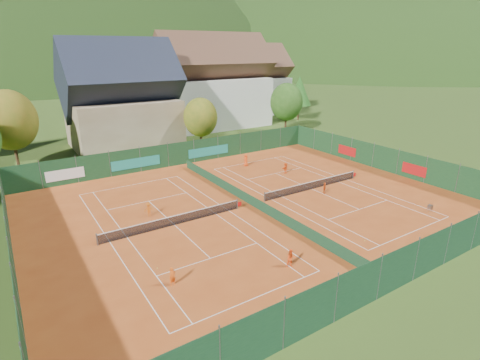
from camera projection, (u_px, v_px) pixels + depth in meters
name	position (u px, v px, depth m)	size (l,w,h in m)	color
ground	(251.00, 205.00, 36.27)	(600.00, 600.00, 0.00)	#2F4A17
clay_pad	(251.00, 205.00, 36.26)	(40.00, 32.00, 0.01)	#AB4619
court_markings_left	(175.00, 225.00, 32.16)	(11.03, 23.83, 0.00)	white
court_markings_right	(312.00, 189.00, 40.36)	(11.03, 23.83, 0.00)	white
tennis_net_left	(176.00, 220.00, 32.07)	(13.30, 0.10, 1.02)	#59595B
tennis_net_right	(314.00, 185.00, 40.27)	(13.30, 0.10, 1.02)	#59595B
court_divider	(251.00, 200.00, 36.09)	(0.03, 28.80, 1.00)	#143821
fence_north	(178.00, 154.00, 48.19)	(40.00, 0.10, 3.00)	#14391D
fence_south	(398.00, 269.00, 23.10)	(40.00, 0.04, 3.00)	#13361F
fence_west	(10.00, 248.00, 25.51)	(0.04, 32.00, 3.00)	#13341B
fence_east	(385.00, 159.00, 46.06)	(0.09, 32.00, 3.00)	#153B1D
chalet	(122.00, 103.00, 56.24)	(16.20, 12.00, 16.00)	tan
hotel_block_a	(213.00, 87.00, 70.47)	(21.60, 11.00, 17.25)	silver
hotel_block_b	(250.00, 84.00, 84.23)	(17.28, 10.00, 15.50)	silver
tree_west_mid	(9.00, 120.00, 45.57)	(6.44, 6.44, 9.78)	#472D19
tree_center	(200.00, 117.00, 55.16)	(5.01, 5.01, 7.60)	#412917
tree_east_front	(286.00, 102.00, 65.75)	(5.72, 5.72, 8.69)	#4A2F1A
tree_east_mid	(299.00, 91.00, 76.98)	(5.04, 5.04, 9.00)	#4B331A
tree_east_back	(245.00, 86.00, 78.98)	(7.15, 7.15, 10.86)	#412C17
mountain_backdrop	(87.00, 134.00, 248.81)	(820.00, 530.00, 242.00)	black
ball_hopper	(430.00, 207.00, 34.56)	(0.34, 0.34, 0.80)	slate
loose_ball_0	(157.00, 268.00, 25.85)	(0.07, 0.07, 0.07)	#CCD833
loose_ball_1	(365.00, 241.00, 29.50)	(0.07, 0.07, 0.07)	#CCD833
loose_ball_2	(228.00, 193.00, 39.20)	(0.07, 0.07, 0.07)	#CCD833
loose_ball_3	(184.00, 190.00, 40.01)	(0.07, 0.07, 0.07)	#CCD833
loose_ball_4	(359.00, 187.00, 40.98)	(0.07, 0.07, 0.07)	#CCD833
player_left_near	(172.00, 277.00, 23.82)	(0.48, 0.31, 1.31)	#E85C14
player_left_mid	(291.00, 258.00, 25.82)	(0.67, 0.52, 1.37)	#F95216
player_left_far	(149.00, 209.00, 33.72)	(0.85, 0.49, 1.32)	#CB5A12
player_right_near	(324.00, 188.00, 38.95)	(0.71, 0.30, 1.22)	#D34812
player_right_far_a	(246.00, 160.00, 48.04)	(0.77, 0.50, 1.58)	#F74F15
player_right_far_b	(285.00, 168.00, 45.24)	(1.25, 0.40, 1.35)	#FC5916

